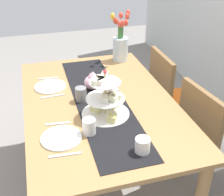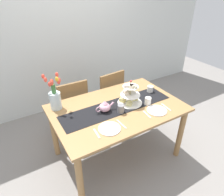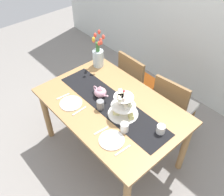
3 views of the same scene
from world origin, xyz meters
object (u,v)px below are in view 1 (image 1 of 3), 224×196
Objects in this scene: fork_left at (48,78)px; knife_right at (65,155)px; tulip_vase at (120,44)px; mug_white_text at (89,127)px; chair_left at (171,97)px; cream_jug at (142,145)px; knife_left at (52,96)px; mug_grey at (81,94)px; teapot at (93,82)px; dinner_plate_left at (50,87)px; dinner_plate_right at (61,138)px; fork_right at (58,124)px; tiered_cake_stand at (106,99)px; chair_right at (209,138)px; dining_table at (99,114)px.

fork_left and knife_right have the same top height.
mug_white_text is (0.97, -0.48, -0.10)m from tulip_vase.
chair_left is 1.14m from cream_jug.
knife_left is at bearing 180.00° from knife_right.
chair_left reaches higher than cream_jug.
chair_left is at bearing 109.28° from mug_grey.
chair_left reaches higher than mug_white_text.
teapot is 0.32m from dinner_plate_left.
chair_left is 3.96× the size of dinner_plate_right.
dinner_plate_left is 1.53× the size of fork_right.
knife_right is at bearing -101.75° from cream_jug.
teapot is 0.60m from dinner_plate_right.
tulip_vase is at bearing 146.45° from dinner_plate_right.
cream_jug is 0.81m from knife_left.
tiered_cake_stand is 0.32m from fork_right.
tulip_vase reaches higher than chair_right.
tulip_vase is 4.52× the size of mug_grey.
fork_right is at bearing -37.93° from tulip_vase.
dinner_plate_left reaches higher than fork_right.
fork_left is 0.63m from fork_right.
fork_left is at bearing -145.07° from dining_table.
mug_grey is (0.40, 0.18, 0.05)m from fork_left.
fork_left is (-0.43, -0.30, 0.11)m from dining_table.
mug_white_text is (0.34, -0.14, 0.16)m from dining_table.
tiered_cake_stand is 0.68m from fork_left.
cream_jug is at bearing 60.03° from dinner_plate_right.
fork_right is (-0.37, -0.39, -0.04)m from cream_jug.
fork_right is (0.83, -0.64, -0.15)m from tulip_vase.
chair_right is at bearing 85.59° from fork_right.
fork_right is (0.49, 0.00, -0.00)m from dinner_plate_left.
teapot reaches higher than mug_white_text.
tulip_vase is 2.86× the size of fork_right.
dining_table is 3.56× the size of tulip_vase.
dining_table is 0.43m from dinner_plate_left.
cream_jug reaches higher than dinner_plate_left.
chair_left is (-0.32, 0.72, -0.16)m from dining_table.
fork_left is 1.58× the size of mug_white_text.
cream_jug is 0.89× the size of mug_white_text.
tiered_cake_stand is at bearing 1.25° from dining_table.
knife_right is at bearing -31.28° from dining_table.
mug_grey reaches higher than dinner_plate_right.
chair_left reaches higher than knife_left.
tulip_vase is at bearing 156.86° from tiered_cake_stand.
chair_left is at bearing 92.14° from dinner_plate_left.
dinner_plate_right is (0.52, -0.30, -0.05)m from teapot.
dinner_plate_left reaches higher than dining_table.
mug_white_text reaches higher than dinner_plate_left.
dining_table is at bearing 139.26° from dinner_plate_right.
tiered_cake_stand is 2.03× the size of fork_right.
fork_left is at bearing -130.63° from teapot.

